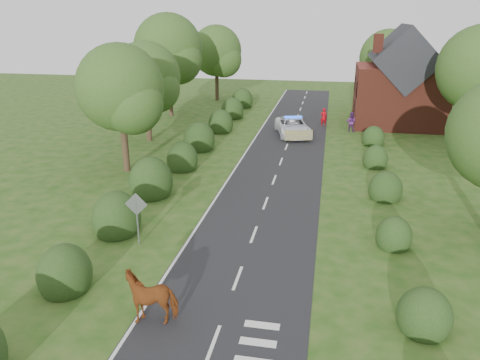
% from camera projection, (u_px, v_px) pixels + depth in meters
% --- Properties ---
extents(ground, '(120.00, 120.00, 0.00)m').
position_uv_depth(ground, '(238.00, 278.00, 18.69)').
color(ground, '#1E4B11').
extents(road, '(6.00, 70.00, 0.02)m').
position_uv_depth(road, '(279.00, 166.00, 32.57)').
color(road, black).
rests_on(road, ground).
extents(road_markings, '(4.96, 70.00, 0.01)m').
position_uv_depth(road_markings, '(252.00, 174.00, 30.93)').
color(road_markings, white).
rests_on(road_markings, road).
extents(hedgerow_left, '(2.75, 50.41, 3.00)m').
position_uv_depth(hedgerow_left, '(174.00, 164.00, 30.43)').
color(hedgerow_left, black).
rests_on(hedgerow_left, ground).
extents(hedgerow_right, '(2.10, 45.78, 2.10)m').
position_uv_depth(hedgerow_right, '(383.00, 183.00, 27.70)').
color(hedgerow_right, black).
rests_on(hedgerow_right, ground).
extents(tree_left_a, '(5.74, 5.60, 8.38)m').
position_uv_depth(tree_left_a, '(123.00, 92.00, 29.62)').
color(tree_left_a, '#332316').
rests_on(tree_left_a, ground).
extents(tree_left_b, '(5.74, 5.60, 8.07)m').
position_uv_depth(tree_left_b, '(148.00, 80.00, 37.39)').
color(tree_left_b, '#332316').
rests_on(tree_left_b, ground).
extents(tree_left_c, '(6.97, 6.80, 10.22)m').
position_uv_depth(tree_left_c, '(171.00, 51.00, 46.38)').
color(tree_left_c, '#332316').
rests_on(tree_left_c, ground).
extents(tree_left_d, '(6.15, 6.00, 8.89)m').
position_uv_depth(tree_left_d, '(218.00, 53.00, 55.51)').
color(tree_left_d, '#332316').
rests_on(tree_left_d, ground).
extents(tree_right_c, '(6.15, 6.00, 8.58)m').
position_uv_depth(tree_right_c, '(390.00, 60.00, 50.27)').
color(tree_right_c, '#332316').
rests_on(tree_right_c, ground).
extents(road_sign, '(1.06, 0.08, 2.53)m').
position_uv_depth(road_sign, '(137.00, 211.00, 20.88)').
color(road_sign, gray).
rests_on(road_sign, ground).
extents(house, '(8.00, 7.40, 9.17)m').
position_uv_depth(house, '(400.00, 85.00, 43.49)').
color(house, maroon).
rests_on(house, ground).
extents(cow, '(2.36, 1.63, 1.52)m').
position_uv_depth(cow, '(152.00, 298.00, 16.06)').
color(cow, brown).
rests_on(cow, ground).
extents(police_van, '(3.86, 6.01, 1.69)m').
position_uv_depth(police_van, '(293.00, 127.00, 40.61)').
color(police_van, white).
rests_on(police_van, ground).
extents(pedestrian_red, '(0.68, 0.51, 1.68)m').
position_uv_depth(pedestrian_red, '(324.00, 117.00, 44.00)').
color(pedestrian_red, '#BC0710').
rests_on(pedestrian_red, ground).
extents(pedestrian_purple, '(0.99, 0.86, 1.76)m').
position_uv_depth(pedestrian_purple, '(351.00, 122.00, 41.88)').
color(pedestrian_purple, '#5F256F').
rests_on(pedestrian_purple, ground).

